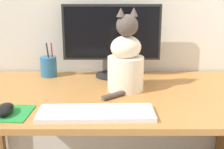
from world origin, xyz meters
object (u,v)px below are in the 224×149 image
computer_mouse_left (4,109)px  pen_cup (48,66)px  monitor (111,37)px  keyboard (96,113)px  cat (125,60)px

computer_mouse_left → pen_cup: pen_cup is taller
monitor → computer_mouse_left: bearing=-128.5°
keyboard → monitor: bearing=82.1°
monitor → cat: bearing=-73.5°
monitor → keyboard: 0.55m
keyboard → pen_cup: bearing=116.7°
keyboard → cat: cat is taller
monitor → cat: 0.24m
monitor → keyboard: bearing=-96.4°
keyboard → computer_mouse_left: size_ratio=4.12×
computer_mouse_left → monitor: bearing=51.5°
cat → pen_cup: 0.46m
keyboard → cat: 0.35m
pen_cup → cat: bearing=-28.8°
monitor → pen_cup: bearing=179.6°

